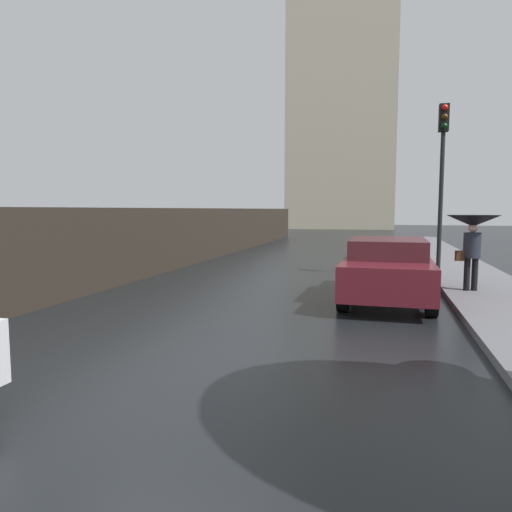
# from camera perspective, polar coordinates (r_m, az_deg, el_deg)

# --- Properties ---
(ground) EXTENTS (120.00, 120.00, 0.00)m
(ground) POSITION_cam_1_polar(r_m,az_deg,el_deg) (5.95, -11.63, -14.55)
(ground) COLOR black
(car_maroon_near_kerb) EXTENTS (1.96, 4.59, 1.40)m
(car_maroon_near_kerb) POSITION_cam_1_polar(r_m,az_deg,el_deg) (10.99, 15.60, -1.39)
(car_maroon_near_kerb) COLOR maroon
(car_maroon_near_kerb) RESTS_ON ground
(pedestrian_with_umbrella_far) EXTENTS (1.19, 1.19, 1.77)m
(pedestrian_with_umbrella_far) POSITION_cam_1_polar(r_m,az_deg,el_deg) (12.10, 24.73, 3.02)
(pedestrian_with_umbrella_far) COLOR black
(pedestrian_with_umbrella_far) RESTS_ON sidewalk_strip
(traffic_light) EXTENTS (0.26, 0.39, 4.81)m
(traffic_light) POSITION_cam_1_polar(r_m,az_deg,el_deg) (14.44, 21.61, 10.82)
(traffic_light) COLOR black
(traffic_light) RESTS_ON sidewalk_strip
(distant_tower) EXTENTS (11.49, 9.27, 27.63)m
(distant_tower) POSITION_cam_1_polar(r_m,az_deg,el_deg) (54.59, 10.33, 18.02)
(distant_tower) COLOR #B2A88E
(distant_tower) RESTS_ON ground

